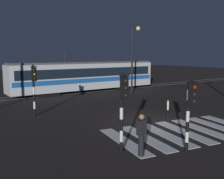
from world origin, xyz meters
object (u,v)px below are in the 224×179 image
street_lamp_trackside_right (134,51)px  bollard_island_edge (168,109)px  traffic_light_corner_far_left (34,83)px  traffic_light_kerb_mid_left (190,105)px  pedestrian_waiting_at_kerb (141,135)px  tram (86,76)px  traffic_light_corner_near_left (123,101)px

street_lamp_trackside_right → bollard_island_edge: bearing=-117.0°
traffic_light_corner_far_left → bollard_island_edge: size_ratio=3.04×
traffic_light_kerb_mid_left → pedestrian_waiting_at_kerb: size_ratio=1.79×
traffic_light_corner_far_left → street_lamp_trackside_right: (11.62, 4.10, 2.10)m
traffic_light_kerb_mid_left → tram: size_ratio=0.18×
street_lamp_trackside_right → traffic_light_corner_far_left: bearing=-160.5°
traffic_light_kerb_mid_left → pedestrian_waiting_at_kerb: 2.30m
pedestrian_waiting_at_kerb → bollard_island_edge: (5.61, 3.87, -0.32)m
traffic_light_corner_near_left → street_lamp_trackside_right: bearing=49.2°
bollard_island_edge → pedestrian_waiting_at_kerb: bearing=-145.4°
tram → pedestrian_waiting_at_kerb: bearing=-112.2°
traffic_light_corner_far_left → tram: tram is taller
traffic_light_kerb_mid_left → bollard_island_edge: (3.81, 4.73, -1.46)m
traffic_light_kerb_mid_left → street_lamp_trackside_right: bearing=58.7°
traffic_light_corner_far_left → pedestrian_waiting_at_kerb: (1.32, -8.99, -1.35)m
traffic_light_corner_far_left → traffic_light_kerb_mid_left: traffic_light_corner_far_left is taller
pedestrian_waiting_at_kerb → traffic_light_kerb_mid_left: bearing=-25.5°
tram → traffic_light_kerb_mid_left: bearing=-106.1°
tram → pedestrian_waiting_at_kerb: size_ratio=9.72×
traffic_light_corner_far_left → traffic_light_corner_near_left: 8.39m
tram → bollard_island_edge: 13.27m
traffic_light_corner_far_left → tram: size_ratio=0.20×
tram → traffic_light_corner_far_left: bearing=-135.8°
street_lamp_trackside_right → traffic_light_kerb_mid_left: bearing=-121.3°
pedestrian_waiting_at_kerb → bollard_island_edge: size_ratio=1.54×
traffic_light_corner_far_left → traffic_light_corner_near_left: bearing=-84.0°
traffic_light_kerb_mid_left → tram: tram is taller
traffic_light_corner_far_left → traffic_light_corner_near_left: traffic_light_corner_far_left is taller
pedestrian_waiting_at_kerb → bollard_island_edge: 6.82m
traffic_light_corner_near_left → bollard_island_edge: (6.05, 3.22, -1.63)m
traffic_light_corner_far_left → pedestrian_waiting_at_kerb: bearing=-81.7°
street_lamp_trackside_right → tram: bearing=130.5°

